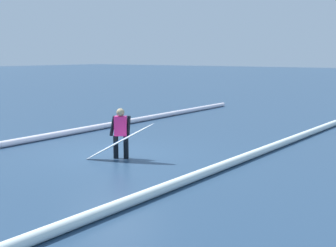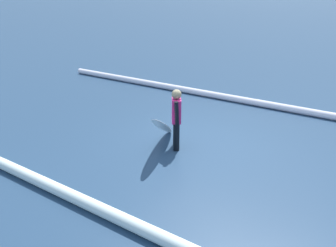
{
  "view_description": "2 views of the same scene",
  "coord_description": "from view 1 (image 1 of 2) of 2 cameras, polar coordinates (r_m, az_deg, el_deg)",
  "views": [
    {
      "loc": [
        9.31,
        8.67,
        2.81
      ],
      "look_at": [
        -0.34,
        1.66,
        1.0
      ],
      "focal_mm": 48.45,
      "sensor_mm": 36.0,
      "label": 1
    },
    {
      "loc": [
        -3.9,
        6.93,
        3.57
      ],
      "look_at": [
        -0.13,
        1.35,
        0.95
      ],
      "focal_mm": 39.12,
      "sensor_mm": 36.0,
      "label": 2
    }
  ],
  "objects": [
    {
      "name": "ground_plane",
      "position": [
        13.02,
        -6.81,
        -3.91
      ],
      "size": [
        188.65,
        188.65,
        0.0
      ],
      "primitive_type": "plane",
      "color": "navy"
    },
    {
      "name": "wave_crest_midground",
      "position": [
        11.45,
        7.4,
        -5.1
      ],
      "size": [
        17.6,
        0.53,
        0.22
      ],
      "primitive_type": "cylinder",
      "rotation": [
        0.0,
        1.57,
        -0.02
      ],
      "color": "white",
      "rests_on": "ground_plane"
    },
    {
      "name": "surfboard",
      "position": [
        12.13,
        -6.14,
        -2.3
      ],
      "size": [
        1.05,
        1.87,
        1.09
      ],
      "color": "white",
      "rests_on": "ground_plane"
    },
    {
      "name": "wave_crest_foreground",
      "position": [
        17.2,
        -9.45,
        -0.56
      ],
      "size": [
        20.21,
        0.33,
        0.21
      ],
      "primitive_type": "cylinder",
      "rotation": [
        0.0,
        1.57,
        0.01
      ],
      "color": "white",
      "rests_on": "ground_plane"
    },
    {
      "name": "surfer",
      "position": [
        12.39,
        -5.98,
        -0.91
      ],
      "size": [
        0.36,
        0.53,
        1.38
      ],
      "rotation": [
        0.0,
        0.0,
        5.32
      ],
      "color": "black",
      "rests_on": "ground_plane"
    }
  ]
}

